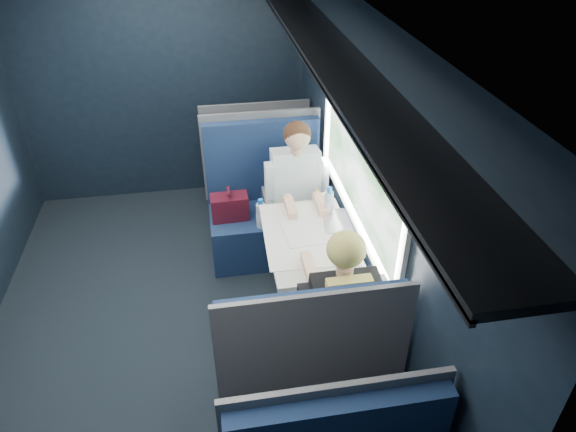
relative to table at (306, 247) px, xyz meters
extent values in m
cube|color=black|center=(-1.03, 0.00, -0.67)|extent=(2.80, 4.20, 0.01)
cube|color=black|center=(0.42, 0.00, 0.49)|extent=(0.10, 4.20, 2.30)
cube|color=black|center=(-1.03, 2.15, 0.49)|extent=(2.80, 0.10, 2.30)
cube|color=silver|center=(-1.03, 0.00, 1.69)|extent=(2.80, 4.20, 0.10)
cube|color=white|center=(0.35, 0.00, 1.08)|extent=(0.03, 1.84, 0.07)
cube|color=white|center=(0.35, 0.00, 0.23)|extent=(0.03, 1.84, 0.07)
cube|color=white|center=(0.35, -0.89, 0.66)|extent=(0.03, 0.07, 0.78)
cube|color=white|center=(0.35, 0.89, 0.66)|extent=(0.03, 0.07, 0.78)
cube|color=black|center=(0.19, 0.00, 1.32)|extent=(0.36, 4.10, 0.04)
cube|color=black|center=(0.02, 0.00, 1.30)|extent=(0.02, 4.10, 0.03)
cube|color=red|center=(0.35, 0.00, 1.23)|extent=(0.01, 0.10, 0.12)
cylinder|color=#54565E|center=(-0.15, 0.00, -0.31)|extent=(0.08, 0.08, 0.70)
cube|color=silver|center=(0.03, 0.00, 0.06)|extent=(0.62, 1.00, 0.04)
cube|color=#0E1C3D|center=(-0.18, 0.78, -0.44)|extent=(1.00, 0.50, 0.45)
cube|color=#0E1C3D|center=(-0.18, 1.08, 0.16)|extent=(1.00, 0.10, 0.75)
cube|color=#54565E|center=(-0.18, 1.14, 0.19)|extent=(1.04, 0.03, 0.82)
cube|color=#54565E|center=(-0.18, 0.73, -0.11)|extent=(0.06, 0.40, 0.20)
cube|color=#4B101E|center=(-0.51, 0.78, -0.10)|extent=(0.32, 0.17, 0.22)
cylinder|color=#4B101E|center=(-0.51, 0.78, 0.06)|extent=(0.03, 0.13, 0.03)
cylinder|color=silver|center=(-0.26, 0.61, -0.10)|extent=(0.08, 0.08, 0.22)
cylinder|color=blue|center=(-0.26, 0.61, 0.03)|extent=(0.04, 0.04, 0.05)
cube|color=#0E1C3D|center=(-0.18, -0.78, -0.44)|extent=(1.00, 0.50, 0.45)
cube|color=#0E1C3D|center=(-0.18, -1.08, 0.16)|extent=(1.00, 0.10, 0.75)
cube|color=#54565E|center=(-0.18, -1.14, 0.19)|extent=(1.04, 0.03, 0.82)
cube|color=#54565E|center=(-0.18, -0.73, -0.11)|extent=(0.06, 0.40, 0.20)
cube|color=#0E1C3D|center=(-0.18, 1.88, -0.44)|extent=(1.00, 0.40, 0.45)
cube|color=#0E1C3D|center=(-0.18, 1.64, 0.12)|extent=(1.00, 0.10, 0.66)
cube|color=#54565E|center=(-0.18, 1.59, 0.14)|extent=(1.04, 0.03, 0.72)
cube|color=black|center=(0.07, 0.64, -0.13)|extent=(0.36, 0.44, 0.16)
cube|color=black|center=(0.07, 0.44, -0.44)|extent=(0.32, 0.12, 0.45)
cube|color=silver|center=(0.07, 0.80, 0.12)|extent=(0.40, 0.29, 0.53)
cylinder|color=#D8A88C|center=(0.07, 0.76, 0.40)|extent=(0.10, 0.10, 0.06)
sphere|color=#D8A88C|center=(0.07, 0.74, 0.53)|extent=(0.21, 0.21, 0.21)
sphere|color=#382114|center=(0.07, 0.76, 0.55)|extent=(0.22, 0.22, 0.22)
cube|color=silver|center=(-0.15, 0.76, 0.12)|extent=(0.09, 0.12, 0.34)
cube|color=silver|center=(0.29, 0.76, 0.12)|extent=(0.09, 0.12, 0.34)
cube|color=black|center=(0.07, -0.64, -0.13)|extent=(0.36, 0.44, 0.16)
cube|color=black|center=(0.07, -0.44, -0.44)|extent=(0.32, 0.12, 0.45)
cube|color=black|center=(0.07, -0.80, 0.12)|extent=(0.40, 0.29, 0.53)
cylinder|color=#D8A88C|center=(0.07, -0.76, 0.40)|extent=(0.10, 0.10, 0.06)
sphere|color=#D8A88C|center=(0.07, -0.74, 0.53)|extent=(0.21, 0.21, 0.21)
sphere|color=tan|center=(0.07, -0.76, 0.55)|extent=(0.22, 0.22, 0.22)
cube|color=black|center=(-0.15, -0.76, 0.12)|extent=(0.09, 0.12, 0.34)
cube|color=black|center=(0.29, -0.76, 0.12)|extent=(0.09, 0.12, 0.34)
cube|color=tan|center=(0.07, -0.86, 0.24)|extent=(0.26, 0.07, 0.36)
cube|color=white|center=(-0.02, 0.07, 0.08)|extent=(0.59, 0.83, 0.01)
cube|color=silver|center=(0.29, 0.16, 0.08)|extent=(0.29, 0.36, 0.02)
cube|color=silver|center=(0.41, 0.16, 0.21)|extent=(0.06, 0.32, 0.22)
cube|color=black|center=(0.40, 0.16, 0.21)|extent=(0.05, 0.28, 0.18)
cylinder|color=silver|center=(0.23, 0.29, 0.17)|extent=(0.07, 0.07, 0.19)
cylinder|color=blue|center=(0.23, 0.29, 0.29)|extent=(0.04, 0.04, 0.04)
cylinder|color=white|center=(0.24, 0.44, 0.12)|extent=(0.06, 0.06, 0.08)
camera|label=1|loc=(-0.62, -2.91, 2.29)|focal=32.00mm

